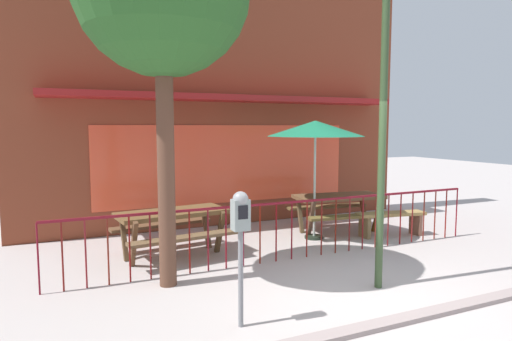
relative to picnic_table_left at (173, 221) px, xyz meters
The scene contains 10 objects.
ground 3.46m from the picnic_table_left, 59.36° to the right, with size 40.00×40.00×0.00m, color #B3A8A3.
pub_storefront 3.59m from the picnic_table_left, 50.77° to the left, with size 8.86×1.28×5.88m.
patio_fence_front 1.98m from the picnic_table_left, 28.83° to the right, with size 7.47×0.04×0.97m.
picnic_table_left is the anchor object (origin of this frame).
picnic_table_right 3.53m from the picnic_table_left, ahead, with size 1.97×1.59×0.79m.
patio_umbrella 3.17m from the picnic_table_left, ahead, with size 1.86×1.86×2.28m.
patio_bench 4.29m from the picnic_table_left, ahead, with size 1.44×0.58×0.48m.
parking_meter_near 2.92m from the picnic_table_left, 89.14° to the right, with size 0.18×0.17×1.49m.
street_lamp 3.95m from the picnic_table_left, 49.37° to the right, with size 0.28×0.28×4.14m.
curb_edge 3.97m from the picnic_table_left, 63.71° to the right, with size 12.41×0.20×0.11m, color gray.
Camera 1 is at (-3.44, -4.21, 2.17)m, focal length 30.90 mm.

